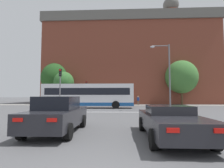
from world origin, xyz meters
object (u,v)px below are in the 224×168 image
(car_roadster_right, at_px, (170,121))
(pedestrian_walking_west, at_px, (125,99))
(car_saloon_left, at_px, (58,114))
(street_lamp_junction, at_px, (166,70))
(bus_crossing_lead, at_px, (88,95))
(pedestrian_waiting, at_px, (138,100))
(traffic_light_near_left, at_px, (60,83))
(traffic_light_far_left, at_px, (86,89))
(pedestrian_walking_east, at_px, (109,99))

(car_roadster_right, bearing_deg, pedestrian_walking_west, 92.66)
(car_saloon_left, height_order, street_lamp_junction, street_lamp_junction)
(bus_crossing_lead, distance_m, pedestrian_waiting, 11.50)
(street_lamp_junction, distance_m, pedestrian_waiting, 13.27)
(traffic_light_near_left, bearing_deg, pedestrian_walking_west, 61.89)
(street_lamp_junction, relative_size, pedestrian_walking_west, 4.06)
(traffic_light_near_left, bearing_deg, street_lamp_junction, 6.14)
(car_saloon_left, height_order, traffic_light_far_left, traffic_light_far_left)
(bus_crossing_lead, height_order, pedestrian_walking_west, bus_crossing_lead)
(street_lamp_junction, bearing_deg, car_roadster_right, -104.29)
(bus_crossing_lead, bearing_deg, car_roadster_right, -159.40)
(car_saloon_left, relative_size, car_roadster_right, 0.93)
(pedestrian_walking_east, bearing_deg, car_saloon_left, 22.63)
(car_roadster_right, relative_size, pedestrian_walking_east, 2.80)
(traffic_light_far_left, height_order, pedestrian_waiting, traffic_light_far_left)
(bus_crossing_lead, xyz_separation_m, traffic_light_near_left, (-2.08, -5.27, 1.29))
(traffic_light_near_left, height_order, pedestrian_walking_west, traffic_light_near_left)
(car_roadster_right, bearing_deg, car_saloon_left, 169.78)
(bus_crossing_lead, height_order, traffic_light_near_left, traffic_light_near_left)
(pedestrian_walking_east, bearing_deg, car_roadster_right, 33.26)
(pedestrian_waiting, bearing_deg, car_saloon_left, -83.47)
(car_saloon_left, bearing_deg, traffic_light_near_left, 108.07)
(bus_crossing_lead, bearing_deg, pedestrian_walking_west, -31.92)
(pedestrian_waiting, height_order, pedestrian_walking_east, pedestrian_walking_east)
(pedestrian_waiting, bearing_deg, car_roadster_right, -72.53)
(bus_crossing_lead, xyz_separation_m, pedestrian_walking_west, (5.18, 8.32, -0.65))
(street_lamp_junction, xyz_separation_m, pedestrian_walking_east, (-7.19, 12.84, -3.51))
(pedestrian_waiting, bearing_deg, bus_crossing_lead, -110.84)
(traffic_light_near_left, bearing_deg, traffic_light_far_left, 88.58)
(car_saloon_left, height_order, bus_crossing_lead, bus_crossing_lead)
(car_saloon_left, xyz_separation_m, traffic_light_far_left, (-3.28, 23.28, 2.06))
(pedestrian_waiting, bearing_deg, pedestrian_walking_east, -161.51)
(street_lamp_junction, bearing_deg, traffic_light_near_left, -173.86)
(traffic_light_far_left, distance_m, pedestrian_waiting, 9.60)
(street_lamp_junction, bearing_deg, traffic_light_far_left, 134.03)
(car_roadster_right, bearing_deg, bus_crossing_lead, 110.83)
(car_saloon_left, bearing_deg, bus_crossing_lead, 94.59)
(car_roadster_right, xyz_separation_m, pedestrian_walking_east, (-3.99, 25.40, 0.34))
(pedestrian_waiting, xyz_separation_m, pedestrian_walking_west, (-2.40, -0.30, 0.14))
(bus_crossing_lead, bearing_deg, traffic_light_far_left, 13.14)
(bus_crossing_lead, height_order, pedestrian_waiting, bus_crossing_lead)
(car_saloon_left, distance_m, pedestrian_walking_west, 24.32)
(street_lamp_junction, distance_m, pedestrian_walking_west, 13.51)
(traffic_light_far_left, relative_size, pedestrian_walking_west, 2.34)
(bus_crossing_lead, xyz_separation_m, traffic_light_far_left, (-1.76, 7.56, 1.14))
(traffic_light_far_left, height_order, pedestrian_walking_west, traffic_light_far_left)
(car_roadster_right, bearing_deg, pedestrian_waiting, 87.18)
(traffic_light_far_left, bearing_deg, traffic_light_near_left, -91.42)
(traffic_light_far_left, xyz_separation_m, street_lamp_junction, (11.20, -11.59, 1.65))
(car_saloon_left, distance_m, street_lamp_junction, 14.60)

